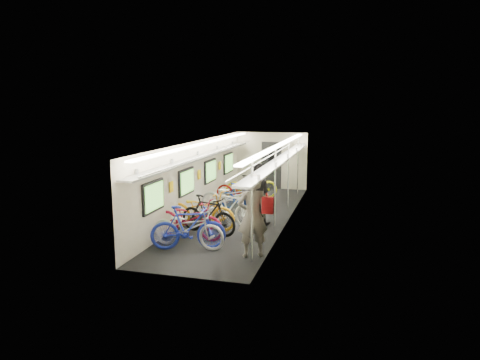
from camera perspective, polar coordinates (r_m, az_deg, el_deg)
The scene contains 15 objects.
train_car_shell at distance 14.16m, azimuth -0.46°, elevation 2.36°, with size 10.00×10.00×10.00m.
bicycle_0 at distance 10.80m, azimuth -6.95°, elevation -6.29°, with size 0.68×1.96×1.03m, color #A5A4A8.
bicycle_1 at distance 10.63m, azimuth -6.93°, elevation -6.33°, with size 0.52×1.85×1.11m, color #1C2CAD.
bicycle_2 at distance 11.54m, azimuth -6.81°, elevation -5.14°, with size 0.71×2.03×1.07m, color maroon.
bicycle_3 at distance 11.84m, azimuth -4.30°, elevation -4.66°, with size 0.51×1.81×1.09m, color black.
bicycle_4 at distance 12.34m, azimuth -5.22°, elevation -4.02°, with size 0.74×2.12×1.11m, color orange.
bicycle_5 at distance 12.74m, azimuth -1.41°, elevation -3.68°, with size 0.49×1.74×1.05m, color silver.
bicycle_6 at distance 14.02m, azimuth -1.15°, elevation -2.31°, with size 0.73×2.09×1.10m, color #B5B4B9.
bicycle_7 at distance 14.42m, azimuth -0.07°, elevation -2.30°, with size 0.44×1.55×0.93m, color navy.
bicycle_8 at distance 15.34m, azimuth 0.26°, elevation -1.33°, with size 0.70×2.00×1.05m, color maroon.
bicycle_9 at distance 16.08m, azimuth 1.32°, elevation -1.04°, with size 0.44×1.55×0.93m, color black.
bicycle_10 at distance 16.33m, azimuth 1.54°, elevation -0.68°, with size 0.69×1.97×1.03m, color #C8C712.
passenger_near at distance 9.97m, azimuth 1.68°, elevation -4.78°, with size 0.72×0.47×1.98m, color gray.
passenger_mid at distance 12.70m, azimuth 2.13°, elevation -1.87°, with size 0.90×0.70×1.85m, color black.
backpack at distance 9.74m, azimuth 3.74°, elevation -3.38°, with size 0.26×0.14×0.38m, color red.
Camera 1 is at (3.41, -12.81, 3.52)m, focal length 32.00 mm.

